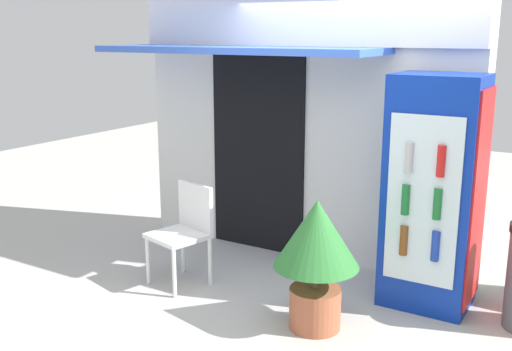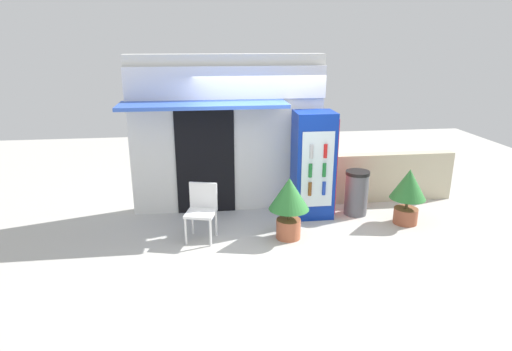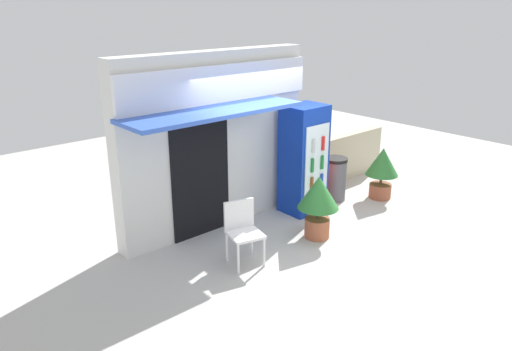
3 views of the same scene
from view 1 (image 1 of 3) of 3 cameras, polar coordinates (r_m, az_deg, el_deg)
ground at (r=4.98m, az=3.90°, el=-13.09°), size 16.00×16.00×0.00m
storefront_building at (r=5.99m, az=4.11°, el=6.41°), size 3.56×1.14×2.86m
drink_cooler at (r=5.06m, az=16.60°, el=-1.60°), size 0.72×0.65×1.91m
plastic_chair at (r=5.42m, az=-6.73°, el=-4.84°), size 0.55×0.55×0.91m
potted_plant_near_shop at (r=4.54m, az=5.78°, el=-6.88°), size 0.65×0.65×1.03m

